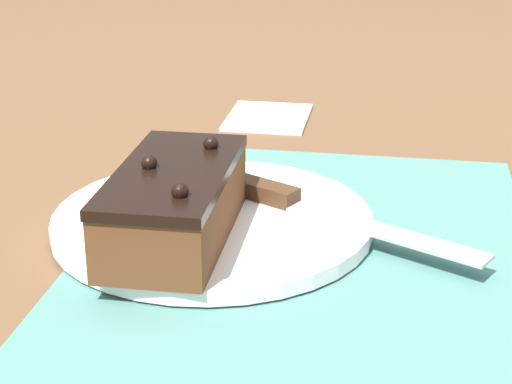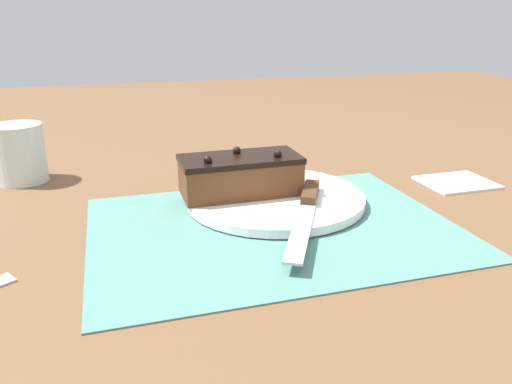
# 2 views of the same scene
# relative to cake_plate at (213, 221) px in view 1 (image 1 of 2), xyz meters

# --- Properties ---
(ground_plane) EXTENTS (3.00, 3.00, 0.00)m
(ground_plane) POSITION_rel_cake_plate_xyz_m (0.03, 0.08, -0.01)
(ground_plane) COLOR brown
(placemat_woven) EXTENTS (0.46, 0.34, 0.00)m
(placemat_woven) POSITION_rel_cake_plate_xyz_m (0.03, 0.08, -0.01)
(placemat_woven) COLOR slate
(placemat_woven) RESTS_ON ground_plane
(cake_plate) EXTENTS (0.25, 0.25, 0.01)m
(cake_plate) POSITION_rel_cake_plate_xyz_m (0.00, 0.00, 0.00)
(cake_plate) COLOR white
(cake_plate) RESTS_ON placemat_woven
(chocolate_cake) EXTENTS (0.17, 0.08, 0.06)m
(chocolate_cake) POSITION_rel_cake_plate_xyz_m (0.05, -0.02, 0.03)
(chocolate_cake) COLOR brown
(chocolate_cake) RESTS_ON cake_plate
(serving_knife) EXTENTS (0.13, 0.23, 0.01)m
(serving_knife) POSITION_rel_cake_plate_xyz_m (-0.02, 0.06, 0.01)
(serving_knife) COLOR #472D19
(serving_knife) RESTS_ON cake_plate
(folded_napkin) EXTENTS (0.11, 0.09, 0.01)m
(folded_napkin) POSITION_rel_cake_plate_xyz_m (-0.31, -0.00, -0.01)
(folded_napkin) COLOR white
(folded_napkin) RESTS_ON ground_plane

